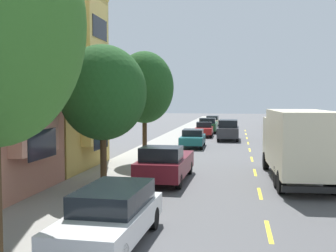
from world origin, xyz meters
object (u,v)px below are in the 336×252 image
(delivery_box_truck, at_px, (297,141))
(parked_wagon_champagne, at_px, (213,121))
(street_tree_third, at_px, (144,87))
(parked_pickup_sky, at_px, (281,124))
(parked_pickup_forest, at_px, (208,125))
(street_tree_second, at_px, (103,93))
(parked_pickup_burgundy, at_px, (165,164))
(parked_wagon_navy, at_px, (305,138))
(parked_sedan_teal, at_px, (193,138))
(parked_pickup_orange, at_px, (278,121))
(moving_charcoal_sedan, at_px, (228,130))
(parked_wagon_white, at_px, (111,215))
(parked_hatchback_red, at_px, (204,129))

(delivery_box_truck, relative_size, parked_wagon_champagne, 1.72)
(street_tree_third, xyz_separation_m, parked_pickup_sky, (10.73, 28.45, -3.72))
(parked_pickup_forest, bearing_deg, parked_wagon_champagne, 90.86)
(street_tree_second, height_order, parked_pickup_sky, street_tree_second)
(parked_pickup_burgundy, distance_m, parked_wagon_navy, 17.65)
(street_tree_second, bearing_deg, parked_pickup_sky, 73.51)
(parked_sedan_teal, height_order, parked_wagon_champagne, parked_wagon_champagne)
(parked_sedan_teal, relative_size, parked_wagon_champagne, 0.96)
(parked_pickup_sky, distance_m, parked_wagon_navy, 18.17)
(street_tree_second, relative_size, parked_pickup_burgundy, 1.12)
(delivery_box_truck, xyz_separation_m, parked_pickup_orange, (2.68, 39.11, -1.08))
(parked_pickup_orange, bearing_deg, parked_pickup_burgundy, -102.35)
(parked_pickup_burgundy, xyz_separation_m, parked_pickup_forest, (-0.06, 29.40, 0.00))
(parked_wagon_navy, distance_m, moving_charcoal_sedan, 8.10)
(parked_wagon_white, height_order, moving_charcoal_sedan, moving_charcoal_sedan)
(delivery_box_truck, relative_size, parked_hatchback_red, 2.01)
(street_tree_third, bearing_deg, delivery_box_truck, -27.54)
(street_tree_second, xyz_separation_m, parked_wagon_champagne, (1.91, 43.64, -3.31))
(delivery_box_truck, bearing_deg, parked_pickup_orange, 86.08)
(street_tree_third, distance_m, parked_sedan_teal, 10.04)
(parked_wagon_champagne, bearing_deg, moving_charcoal_sedan, -82.48)
(parked_hatchback_red, bearing_deg, moving_charcoal_sedan, -52.75)
(street_tree_third, xyz_separation_m, parked_pickup_orange, (10.89, 34.83, -3.72))
(street_tree_third, xyz_separation_m, parked_pickup_burgundy, (2.14, -5.11, -3.72))
(parked_pickup_sky, distance_m, parked_wagon_champagne, 11.51)
(parked_pickup_burgundy, bearing_deg, street_tree_second, -128.73)
(street_tree_third, distance_m, delivery_box_truck, 9.63)
(street_tree_second, relative_size, parked_wagon_white, 1.25)
(parked_pickup_burgundy, xyz_separation_m, parked_hatchback_red, (-0.10, 23.98, -0.07))
(street_tree_second, bearing_deg, moving_charcoal_sedan, 78.83)
(parked_pickup_forest, relative_size, parked_wagon_white, 1.12)
(parked_pickup_burgundy, xyz_separation_m, parked_wagon_champagne, (-0.23, 40.97, -0.02))
(street_tree_second, relative_size, parked_pickup_orange, 1.11)
(parked_pickup_sky, height_order, parked_pickup_forest, same)
(parked_pickup_sky, xyz_separation_m, parked_hatchback_red, (-8.68, -9.58, -0.07))
(delivery_box_truck, xyz_separation_m, parked_pickup_burgundy, (-6.06, -0.83, -1.08))
(parked_pickup_sky, xyz_separation_m, parked_wagon_white, (-8.53, -42.29, -0.02))
(parked_wagon_champagne, distance_m, parked_wagon_white, 49.70)
(delivery_box_truck, relative_size, parked_pickup_burgundy, 1.53)
(parked_sedan_teal, bearing_deg, street_tree_third, -101.98)
(parked_wagon_champagne, bearing_deg, parked_sedan_teal, -89.97)
(parked_pickup_orange, bearing_deg, street_tree_second, -104.33)
(parked_pickup_sky, height_order, parked_sedan_teal, parked_pickup_sky)
(delivery_box_truck, height_order, parked_wagon_champagne, delivery_box_truck)
(parked_hatchback_red, height_order, moving_charcoal_sedan, moving_charcoal_sedan)
(parked_pickup_orange, height_order, parked_wagon_white, parked_pickup_orange)
(parked_pickup_forest, height_order, parked_hatchback_red, parked_pickup_forest)
(street_tree_second, bearing_deg, parked_wagon_white, -70.06)
(parked_pickup_burgundy, bearing_deg, parked_pickup_sky, 75.65)
(parked_pickup_orange, height_order, parked_wagon_champagne, parked_pickup_orange)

